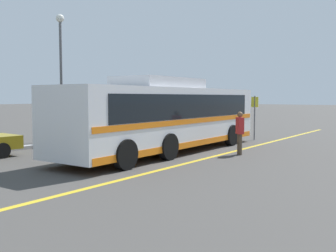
{
  "coord_description": "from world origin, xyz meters",
  "views": [
    {
      "loc": [
        -13.6,
        -9.87,
        2.33
      ],
      "look_at": [
        -0.1,
        -0.23,
        1.11
      ],
      "focal_mm": 42.0,
      "sensor_mm": 36.0,
      "label": 1
    }
  ],
  "objects_px": {
    "parked_car_2": "(90,130)",
    "bus_stop_sign": "(255,112)",
    "parked_car_3": "(159,122)",
    "pedestrian_0": "(240,130)",
    "street_lamp": "(61,58)",
    "transit_bus": "(168,115)"
  },
  "relations": [
    {
      "from": "parked_car_2",
      "to": "bus_stop_sign",
      "type": "relative_size",
      "value": 1.91
    },
    {
      "from": "pedestrian_0",
      "to": "bus_stop_sign",
      "type": "xyz_separation_m",
      "value": [
        5.58,
        1.76,
        0.52
      ]
    },
    {
      "from": "transit_bus",
      "to": "bus_stop_sign",
      "type": "relative_size",
      "value": 4.99
    },
    {
      "from": "bus_stop_sign",
      "to": "street_lamp",
      "type": "bearing_deg",
      "value": -142.75
    },
    {
      "from": "transit_bus",
      "to": "street_lamp",
      "type": "distance_m",
      "value": 7.67
    },
    {
      "from": "bus_stop_sign",
      "to": "street_lamp",
      "type": "distance_m",
      "value": 10.79
    },
    {
      "from": "parked_car_2",
      "to": "bus_stop_sign",
      "type": "height_order",
      "value": "bus_stop_sign"
    },
    {
      "from": "pedestrian_0",
      "to": "street_lamp",
      "type": "height_order",
      "value": "street_lamp"
    },
    {
      "from": "parked_car_3",
      "to": "street_lamp",
      "type": "bearing_deg",
      "value": 64.92
    },
    {
      "from": "parked_car_3",
      "to": "street_lamp",
      "type": "distance_m",
      "value": 7.04
    },
    {
      "from": "transit_bus",
      "to": "bus_stop_sign",
      "type": "bearing_deg",
      "value": 80.09
    },
    {
      "from": "parked_car_3",
      "to": "pedestrian_0",
      "type": "xyz_separation_m",
      "value": [
        -4.77,
        -7.69,
        0.22
      ]
    },
    {
      "from": "bus_stop_sign",
      "to": "street_lamp",
      "type": "xyz_separation_m",
      "value": [
        -6.42,
        8.18,
        2.88
      ]
    },
    {
      "from": "parked_car_3",
      "to": "street_lamp",
      "type": "relative_size",
      "value": 0.7
    },
    {
      "from": "parked_car_2",
      "to": "parked_car_3",
      "type": "xyz_separation_m",
      "value": [
        5.73,
        0.02,
        0.06
      ]
    },
    {
      "from": "transit_bus",
      "to": "parked_car_3",
      "type": "height_order",
      "value": "transit_bus"
    },
    {
      "from": "parked_car_3",
      "to": "pedestrian_0",
      "type": "relative_size",
      "value": 2.68
    },
    {
      "from": "transit_bus",
      "to": "pedestrian_0",
      "type": "xyz_separation_m",
      "value": [
        1.08,
        -2.82,
        -0.57
      ]
    },
    {
      "from": "transit_bus",
      "to": "pedestrian_0",
      "type": "relative_size",
      "value": 6.84
    },
    {
      "from": "parked_car_3",
      "to": "pedestrian_0",
      "type": "bearing_deg",
      "value": 144.94
    },
    {
      "from": "street_lamp",
      "to": "transit_bus",
      "type": "bearing_deg",
      "value": -91.95
    },
    {
      "from": "bus_stop_sign",
      "to": "street_lamp",
      "type": "height_order",
      "value": "street_lamp"
    }
  ]
}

